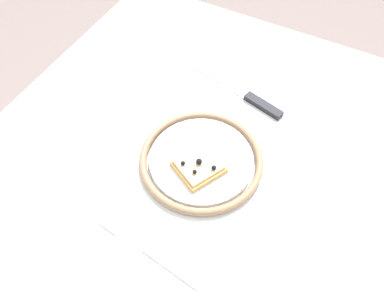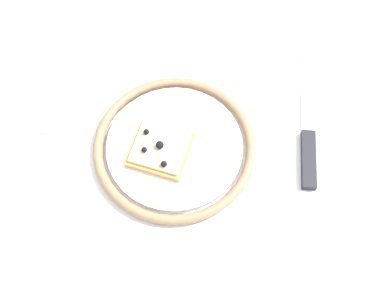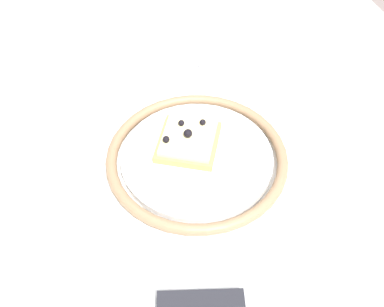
# 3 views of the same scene
# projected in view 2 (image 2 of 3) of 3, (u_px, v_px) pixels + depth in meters

# --- Properties ---
(ground_plane) EXTENTS (6.00, 6.00, 0.00)m
(ground_plane) POSITION_uv_depth(u_px,v_px,m) (167.00, 278.00, 1.42)
(ground_plane) COLOR slate
(dining_table) EXTENTS (1.02, 0.90, 0.75)m
(dining_table) POSITION_uv_depth(u_px,v_px,m) (149.00, 191.00, 0.83)
(dining_table) COLOR white
(dining_table) RESTS_ON ground_plane
(plate) EXTENTS (0.24, 0.24, 0.02)m
(plate) POSITION_uv_depth(u_px,v_px,m) (175.00, 147.00, 0.75)
(plate) COLOR white
(plate) RESTS_ON dining_table
(pizza_slice_near) EXTENTS (0.11, 0.10, 0.03)m
(pizza_slice_near) POSITION_uv_depth(u_px,v_px,m) (160.00, 149.00, 0.73)
(pizza_slice_near) COLOR tan
(pizza_slice_near) RESTS_ON plate
(knife) EXTENTS (0.08, 0.24, 0.01)m
(knife) POSITION_uv_depth(u_px,v_px,m) (308.00, 140.00, 0.76)
(knife) COLOR silver
(knife) RESTS_ON dining_table
(fork) EXTENTS (0.04, 0.20, 0.00)m
(fork) POSITION_uv_depth(u_px,v_px,m) (38.00, 172.00, 0.74)
(fork) COLOR #BCBCBC
(fork) RESTS_ON dining_table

